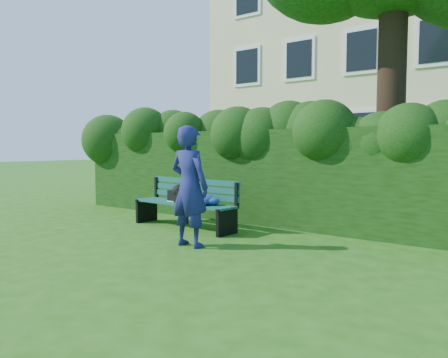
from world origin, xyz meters
The scene contains 5 objects.
ground centered at (0.00, 0.00, 0.00)m, with size 80.00×80.00×0.00m, color #22580F.
apartment_building centered at (0.00, 13.99, 6.00)m, with size 16.00×8.08×12.00m.
hedge centered at (0.00, 2.20, 0.90)m, with size 10.00×1.00×1.80m.
park_bench centered at (-0.91, 0.75, 0.50)m, with size 2.20×0.66×0.89m.
man_reading centered at (0.07, -0.33, 0.90)m, with size 0.65×0.43×1.79m, color navy.
Camera 1 is at (4.38, -5.10, 1.48)m, focal length 35.00 mm.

